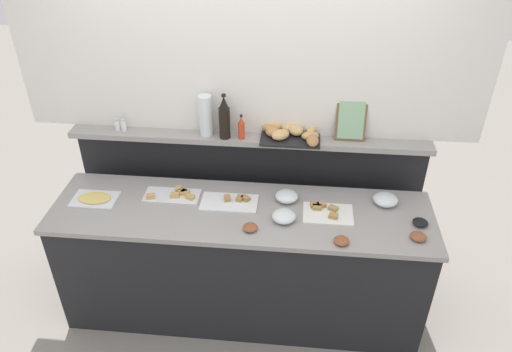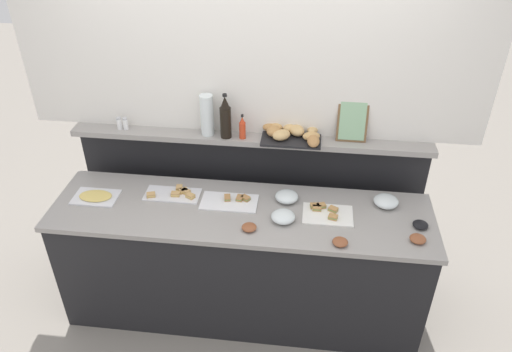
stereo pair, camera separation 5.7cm
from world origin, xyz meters
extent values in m
plane|color=gray|center=(0.00, 0.60, 0.00)|extent=(12.00, 12.00, 0.00)
cube|color=black|center=(0.00, 0.00, 0.44)|extent=(2.44, 0.62, 0.88)
cube|color=gray|center=(0.00, 0.00, 0.90)|extent=(2.48, 0.66, 0.03)
cube|color=black|center=(0.00, 0.51, 0.59)|extent=(2.49, 0.08, 1.19)
cube|color=gray|center=(0.00, 0.46, 1.21)|extent=(2.49, 0.22, 0.04)
cube|color=white|center=(0.00, 0.53, 1.91)|extent=(3.09, 0.08, 1.37)
cube|color=silver|center=(-0.48, 0.11, 0.92)|extent=(0.37, 0.17, 0.01)
cube|color=tan|center=(-0.45, 0.17, 0.93)|extent=(0.05, 0.06, 0.01)
cube|color=#E5C666|center=(-0.45, 0.17, 0.94)|extent=(0.05, 0.06, 0.01)
cube|color=tan|center=(-0.45, 0.17, 0.95)|extent=(0.05, 0.06, 0.01)
cube|color=tan|center=(-0.62, 0.07, 0.93)|extent=(0.07, 0.05, 0.01)
cube|color=#E5C666|center=(-0.62, 0.07, 0.94)|extent=(0.07, 0.05, 0.01)
cube|color=tan|center=(-0.62, 0.07, 0.95)|extent=(0.07, 0.05, 0.01)
cube|color=tan|center=(-0.41, 0.14, 0.93)|extent=(0.07, 0.06, 0.01)
cube|color=#E5C666|center=(-0.41, 0.14, 0.94)|extent=(0.07, 0.06, 0.01)
cube|color=tan|center=(-0.41, 0.14, 0.95)|extent=(0.07, 0.06, 0.01)
cube|color=tan|center=(-0.35, 0.09, 0.93)|extent=(0.07, 0.06, 0.01)
cube|color=#E5C666|center=(-0.35, 0.09, 0.94)|extent=(0.07, 0.06, 0.01)
cube|color=tan|center=(-0.35, 0.09, 0.95)|extent=(0.07, 0.06, 0.01)
cube|color=tan|center=(-0.39, 0.13, 0.93)|extent=(0.07, 0.06, 0.01)
cube|color=#E5C666|center=(-0.39, 0.13, 0.94)|extent=(0.07, 0.06, 0.01)
cube|color=tan|center=(-0.39, 0.13, 0.95)|extent=(0.07, 0.06, 0.01)
cube|color=tan|center=(-0.46, 0.10, 0.93)|extent=(0.06, 0.04, 0.01)
cube|color=#E5C666|center=(-0.46, 0.10, 0.94)|extent=(0.06, 0.04, 0.01)
cube|color=tan|center=(-0.46, 0.10, 0.95)|extent=(0.06, 0.04, 0.01)
cube|color=white|center=(0.56, 0.01, 0.92)|extent=(0.32, 0.22, 0.01)
cube|color=#B7844C|center=(0.47, 0.08, 0.93)|extent=(0.06, 0.05, 0.01)
cube|color=#66994C|center=(0.47, 0.08, 0.94)|extent=(0.06, 0.05, 0.01)
cube|color=#B7844C|center=(0.47, 0.08, 0.95)|extent=(0.06, 0.05, 0.01)
cube|color=#B7844C|center=(0.49, 0.05, 0.93)|extent=(0.06, 0.04, 0.01)
cube|color=#66994C|center=(0.49, 0.05, 0.94)|extent=(0.06, 0.04, 0.01)
cube|color=#B7844C|center=(0.49, 0.05, 0.95)|extent=(0.06, 0.04, 0.01)
cube|color=#B7844C|center=(0.52, 0.08, 0.93)|extent=(0.07, 0.06, 0.01)
cube|color=#66994C|center=(0.52, 0.08, 0.94)|extent=(0.07, 0.06, 0.01)
cube|color=#B7844C|center=(0.52, 0.08, 0.95)|extent=(0.07, 0.06, 0.01)
cube|color=#B7844C|center=(0.59, -0.03, 0.93)|extent=(0.06, 0.05, 0.01)
cube|color=#66994C|center=(0.59, -0.03, 0.94)|extent=(0.06, 0.05, 0.01)
cube|color=#B7844C|center=(0.59, -0.03, 0.95)|extent=(0.06, 0.05, 0.01)
cube|color=#B7844C|center=(0.59, 0.05, 0.93)|extent=(0.07, 0.06, 0.01)
cube|color=#66994C|center=(0.59, 0.05, 0.94)|extent=(0.07, 0.06, 0.01)
cube|color=#B7844C|center=(0.59, 0.05, 0.95)|extent=(0.07, 0.06, 0.01)
cube|color=white|center=(-0.09, 0.07, 0.92)|extent=(0.37, 0.20, 0.01)
cube|color=#AD7A47|center=(-0.10, 0.10, 0.93)|extent=(0.05, 0.06, 0.01)
cube|color=#66994C|center=(-0.10, 0.10, 0.94)|extent=(0.05, 0.06, 0.01)
cube|color=#AD7A47|center=(-0.10, 0.10, 0.95)|extent=(0.05, 0.06, 0.01)
cube|color=#AD7A47|center=(-0.02, 0.10, 0.93)|extent=(0.04, 0.06, 0.01)
cube|color=#66994C|center=(-0.02, 0.10, 0.94)|extent=(0.04, 0.06, 0.01)
cube|color=#AD7A47|center=(-0.02, 0.10, 0.95)|extent=(0.04, 0.06, 0.01)
cube|color=#AD7A47|center=(0.02, 0.11, 0.93)|extent=(0.07, 0.06, 0.01)
cube|color=#66994C|center=(0.02, 0.11, 0.94)|extent=(0.07, 0.06, 0.01)
cube|color=#AD7A47|center=(0.02, 0.11, 0.95)|extent=(0.07, 0.06, 0.01)
cube|color=silver|center=(-0.98, 0.02, 0.92)|extent=(0.30, 0.20, 0.01)
ellipsoid|color=#E5C666|center=(-0.98, 0.02, 0.93)|extent=(0.22, 0.14, 0.01)
ellipsoid|color=silver|center=(0.94, 0.17, 0.95)|extent=(0.16, 0.16, 0.06)
ellipsoid|color=#599959|center=(0.94, 0.17, 0.94)|extent=(0.13, 0.13, 0.04)
ellipsoid|color=silver|center=(0.29, 0.15, 0.95)|extent=(0.15, 0.15, 0.06)
ellipsoid|color=white|center=(0.29, 0.15, 0.94)|extent=(0.12, 0.12, 0.04)
ellipsoid|color=silver|center=(0.28, -0.07, 0.95)|extent=(0.15, 0.15, 0.06)
ellipsoid|color=#BF4C3F|center=(0.28, -0.07, 0.94)|extent=(0.12, 0.12, 0.04)
ellipsoid|color=brown|center=(0.63, -0.25, 0.93)|extent=(0.09, 0.09, 0.03)
ellipsoid|color=black|center=(1.13, -0.03, 0.93)|extent=(0.10, 0.10, 0.03)
ellipsoid|color=brown|center=(0.08, -0.18, 0.93)|extent=(0.09, 0.09, 0.03)
ellipsoid|color=brown|center=(1.09, -0.17, 0.93)|extent=(0.10, 0.10, 0.03)
cylinder|color=black|center=(-0.15, 0.40, 1.34)|extent=(0.08, 0.08, 0.22)
cone|color=black|center=(-0.15, 0.40, 1.49)|extent=(0.06, 0.06, 0.08)
cylinder|color=black|center=(-0.15, 0.40, 1.54)|extent=(0.03, 0.03, 0.02)
cylinder|color=red|center=(-0.04, 0.40, 1.28)|extent=(0.04, 0.04, 0.12)
cone|color=red|center=(-0.04, 0.40, 1.36)|extent=(0.04, 0.04, 0.04)
cylinder|color=black|center=(-0.04, 0.40, 1.40)|extent=(0.02, 0.02, 0.02)
cylinder|color=white|center=(-0.91, 0.43, 1.26)|extent=(0.03, 0.03, 0.08)
cylinder|color=#B7BABF|center=(-0.91, 0.43, 1.31)|extent=(0.03, 0.03, 0.01)
cylinder|color=white|center=(-0.87, 0.43, 1.26)|extent=(0.03, 0.03, 0.08)
cylinder|color=#B7BABF|center=(-0.87, 0.43, 1.31)|extent=(0.03, 0.03, 0.01)
cube|color=black|center=(0.29, 0.43, 1.23)|extent=(0.40, 0.26, 0.02)
ellipsoid|color=tan|center=(0.18, 0.51, 1.28)|extent=(0.13, 0.14, 0.07)
ellipsoid|color=#B7844C|center=(0.14, 0.50, 1.27)|extent=(0.13, 0.11, 0.06)
ellipsoid|color=tan|center=(0.43, 0.52, 1.27)|extent=(0.10, 0.16, 0.05)
ellipsoid|color=tan|center=(0.32, 0.46, 1.28)|extent=(0.14, 0.15, 0.07)
ellipsoid|color=#AD7A47|center=(0.44, 0.34, 1.27)|extent=(0.08, 0.14, 0.06)
ellipsoid|color=tan|center=(0.28, 0.51, 1.28)|extent=(0.16, 0.17, 0.07)
ellipsoid|color=tan|center=(0.42, 0.40, 1.27)|extent=(0.13, 0.11, 0.06)
ellipsoid|color=tan|center=(0.22, 0.39, 1.28)|extent=(0.16, 0.15, 0.07)
ellipsoid|color=#B7844C|center=(0.17, 0.43, 1.28)|extent=(0.11, 0.13, 0.07)
cube|color=brown|center=(0.69, 0.47, 1.37)|extent=(0.20, 0.08, 0.28)
cube|color=#8CB78C|center=(0.69, 0.46, 1.37)|extent=(0.17, 0.06, 0.25)
cylinder|color=silver|center=(-0.28, 0.43, 1.37)|extent=(0.09, 0.09, 0.29)
camera|label=1|loc=(0.34, -2.50, 2.87)|focal=34.57mm
camera|label=2|loc=(0.40, -2.50, 2.87)|focal=34.57mm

